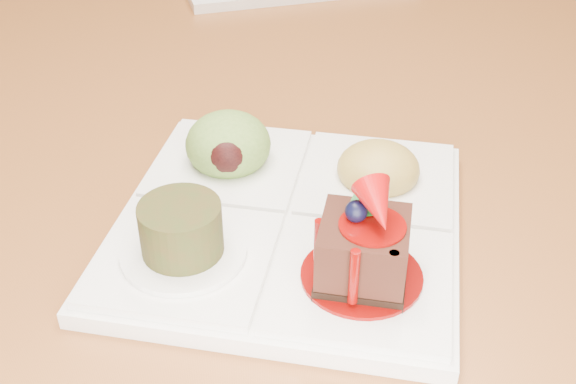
{
  "coord_description": "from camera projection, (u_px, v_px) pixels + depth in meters",
  "views": [
    {
      "loc": [
        0.04,
        -1.15,
        1.06
      ],
      "look_at": [
        0.06,
        -0.75,
        0.79
      ],
      "focal_mm": 45.0,
      "sensor_mm": 36.0,
      "label": 1
    }
  ],
  "objects": [
    {
      "name": "ground",
      "position": [
        247.0,
        290.0,
        1.55
      ],
      "size": [
        6.0,
        6.0,
        0.0
      ],
      "primitive_type": "plane",
      "color": "#533117"
    },
    {
      "name": "sampler_plate",
      "position": [
        286.0,
        209.0,
        0.5
      ],
      "size": [
        0.28,
        0.28,
        0.09
      ],
      "rotation": [
        0.0,
        0.0,
        -0.23
      ],
      "color": "white",
      "rests_on": "dining_table"
    }
  ]
}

